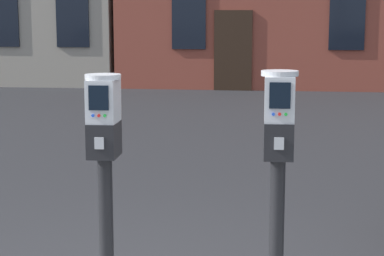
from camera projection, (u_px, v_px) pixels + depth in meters
name	position (u px, v px, depth m)	size (l,w,h in m)	color
parking_meter_near_kerb	(104.00, 147.00, 4.08)	(0.22, 0.26, 1.42)	black
parking_meter_twin_adjacent	(278.00, 147.00, 3.94)	(0.22, 0.26, 1.45)	black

